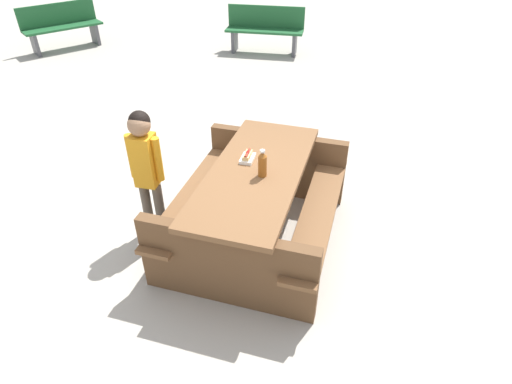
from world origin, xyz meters
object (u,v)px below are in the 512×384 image
picnic_table (256,199)px  child_in_coat (145,161)px  hotdog_tray (248,157)px  park_bench_near (265,29)px  park_bench_mid (62,26)px  soda_bottle (262,164)px

picnic_table → child_in_coat: child_in_coat is taller
hotdog_tray → park_bench_near: (5.42, 0.37, -0.33)m
hotdog_tray → park_bench_mid: park_bench_mid is taller
picnic_table → soda_bottle: soda_bottle is taller
picnic_table → soda_bottle: (-0.07, -0.06, 0.42)m
soda_bottle → park_bench_near: size_ratio=0.16×
hotdog_tray → park_bench_mid: (5.18, 4.43, -0.33)m
picnic_table → soda_bottle: 0.43m
hotdog_tray → park_bench_near: bearing=3.9°
soda_bottle → child_in_coat: size_ratio=0.19×
park_bench_mid → picnic_table: bearing=-139.8°
child_in_coat → park_bench_near: bearing=-4.9°
park_bench_near → child_in_coat: bearing=175.1°
picnic_table → child_in_coat: 1.01m
park_bench_mid → hotdog_tray: bearing=-139.5°
child_in_coat → soda_bottle: bearing=-92.5°
picnic_table → park_bench_mid: (5.34, 4.52, 0.00)m
park_bench_near → park_bench_mid: size_ratio=1.13×
soda_bottle → child_in_coat: child_in_coat is taller
soda_bottle → park_bench_mid: soda_bottle is taller
soda_bottle → hotdog_tray: bearing=33.3°
hotdog_tray → park_bench_mid: bearing=40.5°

